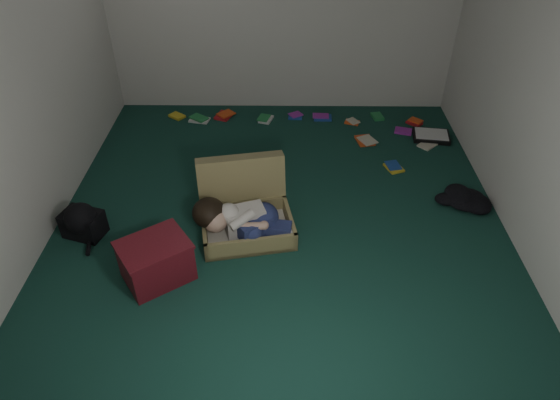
{
  "coord_description": "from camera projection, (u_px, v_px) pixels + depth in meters",
  "views": [
    {
      "loc": [
        0.04,
        -3.46,
        2.91
      ],
      "look_at": [
        0.0,
        -0.15,
        0.35
      ],
      "focal_mm": 32.0,
      "sensor_mm": 36.0,
      "label": 1
    }
  ],
  "objects": [
    {
      "name": "clothing_pile",
      "position": [
        463.0,
        202.0,
        4.63
      ],
      "size": [
        0.51,
        0.46,
        0.13
      ],
      "primitive_type": null,
      "rotation": [
        0.0,
        0.0,
        -0.34
      ],
      "color": "black",
      "rests_on": "floor"
    },
    {
      "name": "floor",
      "position": [
        280.0,
        220.0,
        4.52
      ],
      "size": [
        4.5,
        4.5,
        0.0
      ],
      "primitive_type": "plane",
      "color": "#143A30",
      "rests_on": "ground"
    },
    {
      "name": "book_scatter",
      "position": [
        322.0,
        127.0,
        5.86
      ],
      "size": [
        3.09,
        1.34,
        0.02
      ],
      "color": "yellow",
      "rests_on": "floor"
    },
    {
      "name": "backpack",
      "position": [
        83.0,
        223.0,
        4.3
      ],
      "size": [
        0.5,
        0.44,
        0.25
      ],
      "primitive_type": null,
      "rotation": [
        0.0,
        0.0,
        -0.3
      ],
      "color": "black",
      "rests_on": "floor"
    },
    {
      "name": "paper_tray",
      "position": [
        431.0,
        136.0,
        5.65
      ],
      "size": [
        0.44,
        0.35,
        0.06
      ],
      "rotation": [
        0.0,
        0.0,
        -0.14
      ],
      "color": "black",
      "rests_on": "floor"
    },
    {
      "name": "person",
      "position": [
        241.0,
        219.0,
        4.19
      ],
      "size": [
        0.86,
        0.42,
        0.35
      ],
      "rotation": [
        0.0,
        0.0,
        0.19
      ],
      "color": "beige",
      "rests_on": "suitcase"
    },
    {
      "name": "maroon_bin",
      "position": [
        156.0,
        261.0,
        3.86
      ],
      "size": [
        0.65,
        0.62,
        0.35
      ],
      "rotation": [
        0.0,
        0.0,
        0.61
      ],
      "color": "#5C121B",
      "rests_on": "floor"
    },
    {
      "name": "wall_front",
      "position": [
        274.0,
        337.0,
        1.94
      ],
      "size": [
        4.5,
        0.0,
        4.5
      ],
      "primitive_type": "plane",
      "rotation": [
        -1.57,
        0.0,
        0.0
      ],
      "color": "silver",
      "rests_on": "ground"
    },
    {
      "name": "wall_right",
      "position": [
        549.0,
        88.0,
        3.7
      ],
      "size": [
        0.0,
        4.5,
        4.5
      ],
      "primitive_type": "plane",
      "rotation": [
        1.57,
        0.0,
        -1.57
      ],
      "color": "silver",
      "rests_on": "ground"
    },
    {
      "name": "suitcase",
      "position": [
        245.0,
        209.0,
        4.38
      ],
      "size": [
        0.9,
        0.89,
        0.57
      ],
      "rotation": [
        0.0,
        0.0,
        0.19
      ],
      "color": "#90834F",
      "rests_on": "floor"
    },
    {
      "name": "wall_left",
      "position": [
        14.0,
        86.0,
        3.74
      ],
      "size": [
        0.0,
        4.5,
        4.5
      ],
      "primitive_type": "plane",
      "rotation": [
        1.57,
        0.0,
        1.57
      ],
      "color": "silver",
      "rests_on": "ground"
    }
  ]
}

